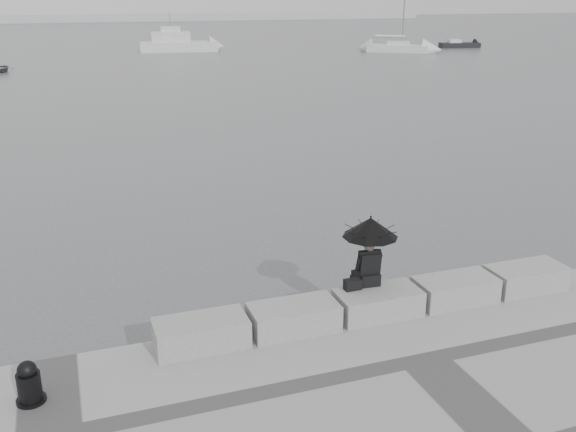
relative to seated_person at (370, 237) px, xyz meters
name	(u,v)px	position (x,y,z in m)	size (l,w,h in m)	color
ground	(366,327)	(0.04, 0.10, -1.98)	(360.00, 360.00, 0.00)	#4C4E51
stone_block_far_left	(201,333)	(-3.36, -0.35, -1.23)	(1.60, 0.80, 0.50)	gray
stone_block_left	(294,318)	(-1.66, -0.35, -1.23)	(1.60, 0.80, 0.50)	gray
stone_block_centre	(378,303)	(0.04, -0.35, -1.23)	(1.60, 0.80, 0.50)	gray
stone_block_right	(455,290)	(1.74, -0.35, -1.23)	(1.60, 0.80, 0.50)	gray
stone_block_far_right	(526,278)	(3.44, -0.35, -1.23)	(1.60, 0.80, 0.50)	gray
seated_person	(370,237)	(0.00, 0.00, 0.00)	(1.06, 1.06, 1.39)	black
bag	(352,284)	(-0.39, -0.11, -0.88)	(0.32, 0.18, 0.20)	black
mooring_bollard	(29,385)	(-6.11, -1.08, -1.19)	(0.44, 0.44, 0.69)	black
distant_landmass	(36,19)	(-8.10, 154.61, -1.08)	(180.00, 8.00, 2.80)	#ADB0B3
sailboat_right	(398,47)	(31.82, 56.52, -1.44)	(6.91, 6.00, 12.90)	silver
motor_cruiser	(179,44)	(8.46, 65.60, -1.09)	(9.00, 4.01, 4.50)	silver
small_motorboat	(459,45)	(42.12, 59.70, -1.66)	(5.08, 2.49, 1.10)	black
dinghy	(0,69)	(-9.65, 50.65, -1.71)	(3.14, 1.33, 0.53)	slate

